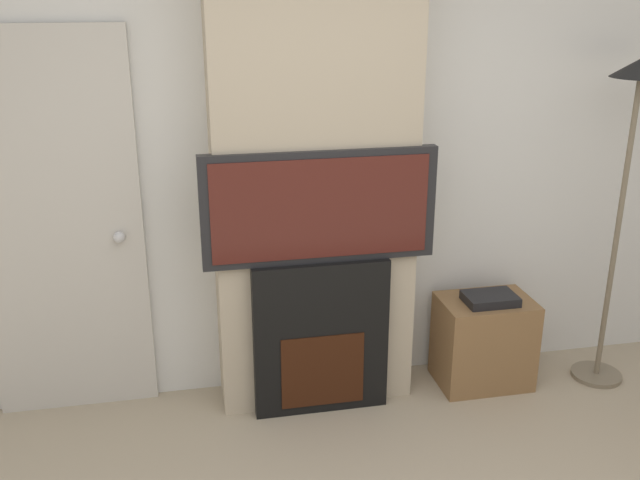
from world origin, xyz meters
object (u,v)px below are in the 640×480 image
television (320,207)px  floor_lamp (631,142)px  media_stand (484,340)px  fireplace (320,336)px

television → floor_lamp: (1.64, -0.02, 0.26)m
media_stand → television: bearing=-176.2°
floor_lamp → television: bearing=179.2°
fireplace → media_stand: size_ratio=1.50×
floor_lamp → media_stand: bearing=172.8°
media_stand → fireplace: bearing=-176.4°
fireplace → television: bearing=-90.0°
fireplace → media_stand: 0.97m
fireplace → floor_lamp: floor_lamp is taller
media_stand → floor_lamp: bearing=-7.2°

